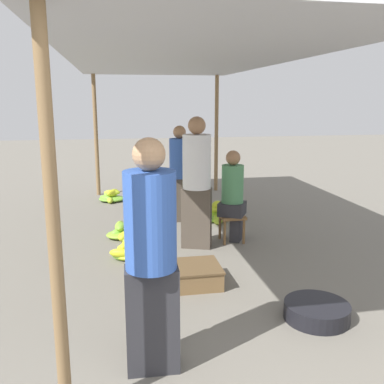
% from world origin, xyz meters
% --- Properties ---
extents(canopy_post_front_left, '(0.08, 0.08, 2.45)m').
position_xyz_m(canopy_post_front_left, '(-1.26, 0.30, 1.23)').
color(canopy_post_front_left, olive).
rests_on(canopy_post_front_left, ground).
extents(canopy_post_back_left, '(0.08, 0.08, 2.45)m').
position_xyz_m(canopy_post_back_left, '(-1.26, 6.85, 1.23)').
color(canopy_post_back_left, olive).
rests_on(canopy_post_back_left, ground).
extents(canopy_post_back_right, '(0.08, 0.08, 2.45)m').
position_xyz_m(canopy_post_back_right, '(1.26, 6.85, 1.23)').
color(canopy_post_back_right, olive).
rests_on(canopy_post_back_right, ground).
extents(canopy_tarp, '(2.92, 6.95, 0.04)m').
position_xyz_m(canopy_tarp, '(0.00, 3.58, 2.47)').
color(canopy_tarp, '#B2B2B7').
rests_on(canopy_tarp, canopy_post_front_left).
extents(vendor_foreground, '(0.39, 0.37, 1.71)m').
position_xyz_m(vendor_foreground, '(-0.68, 0.72, 0.89)').
color(vendor_foreground, '#2D2D33').
rests_on(vendor_foreground, ground).
extents(stool, '(0.34, 0.34, 0.38)m').
position_xyz_m(stool, '(0.67, 3.44, 0.31)').
color(stool, brown).
rests_on(stool, ground).
extents(vendor_seated, '(0.46, 0.46, 1.28)m').
position_xyz_m(vendor_seated, '(0.69, 3.45, 0.66)').
color(vendor_seated, '#2D2D33').
rests_on(vendor_seated, ground).
extents(basin_black, '(0.59, 0.59, 0.15)m').
position_xyz_m(basin_black, '(0.84, 1.18, 0.08)').
color(basin_black, black).
rests_on(basin_black, ground).
extents(banana_pile_left_0, '(0.46, 0.49, 0.29)m').
position_xyz_m(banana_pile_left_0, '(-0.78, 3.01, 0.13)').
color(banana_pile_left_0, yellow).
rests_on(banana_pile_left_0, ground).
extents(banana_pile_left_1, '(0.40, 0.56, 0.22)m').
position_xyz_m(banana_pile_left_1, '(-0.85, 3.86, 0.09)').
color(banana_pile_left_1, '#8DBD33').
rests_on(banana_pile_left_1, ground).
extents(banana_pile_left_2, '(0.52, 0.55, 0.24)m').
position_xyz_m(banana_pile_left_2, '(-1.01, 6.20, 0.09)').
color(banana_pile_left_2, '#75B337').
rests_on(banana_pile_left_2, ground).
extents(banana_pile_right_0, '(0.48, 0.43, 0.19)m').
position_xyz_m(banana_pile_right_0, '(0.61, 5.46, 0.07)').
color(banana_pile_right_0, '#A3C52F').
rests_on(banana_pile_right_0, ground).
extents(banana_pile_right_1, '(0.52, 0.54, 0.34)m').
position_xyz_m(banana_pile_right_1, '(0.69, 4.43, 0.11)').
color(banana_pile_right_1, '#B2CC2C').
rests_on(banana_pile_right_1, ground).
extents(crate_near, '(0.54, 0.54, 0.21)m').
position_xyz_m(crate_near, '(-0.10, 2.12, 0.11)').
color(crate_near, brown).
rests_on(crate_near, ground).
extents(shopper_walking_mid, '(0.47, 0.47, 1.74)m').
position_xyz_m(shopper_walking_mid, '(0.14, 3.30, 0.91)').
color(shopper_walking_mid, '#4C4238').
rests_on(shopper_walking_mid, ground).
extents(shopper_walking_far, '(0.35, 0.35, 1.55)m').
position_xyz_m(shopper_walking_far, '(0.12, 4.59, 0.81)').
color(shopper_walking_far, '#4C4238').
rests_on(shopper_walking_far, ground).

